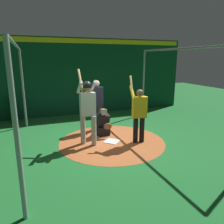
{
  "coord_description": "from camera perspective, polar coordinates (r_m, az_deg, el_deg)",
  "views": [
    {
      "loc": [
        5.92,
        -2.24,
        2.52
      ],
      "look_at": [
        0.0,
        0.0,
        0.95
      ],
      "focal_mm": 34.79,
      "sensor_mm": 36.0,
      "label": 1
    }
  ],
  "objects": [
    {
      "name": "ground_plane",
      "position": [
        6.82,
        -0.0,
        -7.78
      ],
      "size": [
        26.13,
        26.13,
        0.0
      ],
      "primitive_type": "plane",
      "color": "#1E6B2D"
    },
    {
      "name": "dirt_circle",
      "position": [
        6.81,
        -0.0,
        -7.75
      ],
      "size": [
        3.25,
        3.25,
        0.01
      ],
      "primitive_type": "cylinder",
      "color": "#B76033",
      "rests_on": "ground"
    },
    {
      "name": "home_plate",
      "position": [
        6.81,
        -0.0,
        -7.68
      ],
      "size": [
        0.59,
        0.59,
        0.01
      ],
      "primitive_type": "cube",
      "rotation": [
        0.0,
        0.0,
        0.79
      ],
      "color": "white",
      "rests_on": "dirt_circle"
    },
    {
      "name": "batter",
      "position": [
        6.32,
        -6.46,
        1.5
      ],
      "size": [
        0.68,
        0.49,
        2.22
      ],
      "color": "#B3B3B7",
      "rests_on": "ground"
    },
    {
      "name": "catcher",
      "position": [
        7.27,
        -2.29,
        -3.37
      ],
      "size": [
        0.58,
        0.4,
        0.93
      ],
      "color": "black",
      "rests_on": "ground"
    },
    {
      "name": "umpire",
      "position": [
        7.69,
        -4.03,
        2.54
      ],
      "size": [
        0.22,
        0.49,
        1.78
      ],
      "color": "#4C4C51",
      "rests_on": "ground"
    },
    {
      "name": "visitor",
      "position": [
        6.55,
        7.12,
        -0.05
      ],
      "size": [
        0.6,
        0.51,
        2.01
      ],
      "rotation": [
        0.0,
        0.0,
        -0.21
      ],
      "color": "black",
      "rests_on": "ground"
    },
    {
      "name": "back_wall",
      "position": [
        10.09,
        -7.94,
        9.22
      ],
      "size": [
        0.23,
        10.13,
        3.4
      ],
      "color": "#0C3D26",
      "rests_on": "ground"
    },
    {
      "name": "cage_frame",
      "position": [
        6.35,
        -0.0,
        9.22
      ],
      "size": [
        5.31,
        5.06,
        2.86
      ],
      "color": "gray",
      "rests_on": "ground"
    },
    {
      "name": "bat_rack",
      "position": [
        9.8,
        -24.71,
        0.68
      ],
      "size": [
        0.7,
        0.19,
        1.05
      ],
      "color": "olive",
      "rests_on": "ground"
    }
  ]
}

